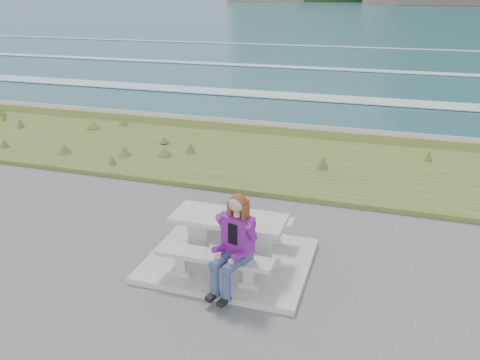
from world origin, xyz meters
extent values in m
cube|color=#989894|center=(0.00, 0.00, 0.05)|extent=(2.60, 2.10, 0.10)
cube|color=#989894|center=(-0.54, 0.00, 0.14)|extent=(0.62, 0.12, 0.08)
cube|color=#989894|center=(-0.54, 0.00, 0.44)|extent=(0.34, 0.09, 0.51)
cube|color=#989894|center=(-0.54, 0.00, 0.73)|extent=(0.62, 0.12, 0.08)
cube|color=#989894|center=(0.54, 0.00, 0.14)|extent=(0.62, 0.12, 0.08)
cube|color=#989894|center=(0.54, 0.00, 0.44)|extent=(0.34, 0.09, 0.51)
cube|color=#989894|center=(0.54, 0.00, 0.73)|extent=(0.62, 0.12, 0.08)
cube|color=#989894|center=(0.00, 0.00, 0.81)|extent=(1.80, 0.75, 0.08)
cube|color=#989894|center=(-0.54, -0.70, 0.14)|extent=(0.30, 0.12, 0.08)
cube|color=#989894|center=(-0.54, -0.70, 0.29)|extent=(0.17, 0.09, 0.22)
cube|color=#989894|center=(-0.54, -0.70, 0.44)|extent=(0.30, 0.12, 0.08)
cube|color=#989894|center=(0.54, -0.70, 0.14)|extent=(0.30, 0.12, 0.08)
cube|color=#989894|center=(0.54, -0.70, 0.29)|extent=(0.17, 0.09, 0.22)
cube|color=#989894|center=(0.54, -0.70, 0.44)|extent=(0.30, 0.12, 0.08)
cube|color=#989894|center=(0.00, -0.70, 0.52)|extent=(1.80, 0.35, 0.07)
cube|color=#989894|center=(-0.54, 0.70, 0.14)|extent=(0.30, 0.12, 0.08)
cube|color=#989894|center=(-0.54, 0.70, 0.29)|extent=(0.17, 0.09, 0.22)
cube|color=#989894|center=(-0.54, 0.70, 0.44)|extent=(0.30, 0.12, 0.08)
cube|color=#989894|center=(0.54, 0.70, 0.14)|extent=(0.30, 0.12, 0.08)
cube|color=#989894|center=(0.54, 0.70, 0.29)|extent=(0.17, 0.09, 0.22)
cube|color=#989894|center=(0.54, 0.70, 0.44)|extent=(0.30, 0.12, 0.08)
cube|color=#989894|center=(0.00, 0.70, 0.52)|extent=(1.80, 0.35, 0.07)
cube|color=#394F1D|center=(0.00, 5.00, 0.00)|extent=(160.00, 4.50, 0.22)
cube|color=#6D6552|center=(0.00, 7.90, 0.00)|extent=(160.00, 0.80, 2.20)
plane|color=#21535F|center=(0.00, 430.00, -1.80)|extent=(1600.00, 1600.00, 0.00)
cube|color=white|center=(0.00, 14.00, -1.74)|extent=(220.00, 3.00, 0.06)
cube|color=white|center=(0.00, 22.00, -1.74)|extent=(220.00, 2.00, 0.06)
cube|color=white|center=(0.00, 34.00, -1.74)|extent=(220.00, 1.40, 0.06)
cube|color=white|center=(0.00, 52.00, -1.74)|extent=(220.00, 1.00, 0.06)
cube|color=navy|center=(0.30, -0.91, 0.39)|extent=(0.58, 0.81, 0.57)
cube|color=#6F1480|center=(0.37, -0.68, 0.95)|extent=(0.48, 0.36, 0.55)
sphere|color=tan|center=(0.36, -0.70, 1.43)|extent=(0.23, 0.23, 0.23)
sphere|color=#5C2015|center=(0.37, -0.68, 1.44)|extent=(0.25, 0.25, 0.25)
camera|label=1|loc=(2.18, -6.28, 4.12)|focal=35.00mm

